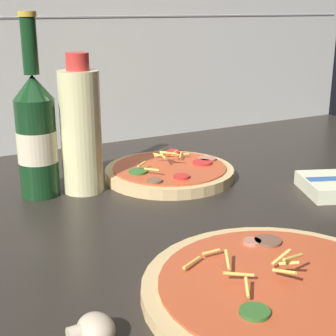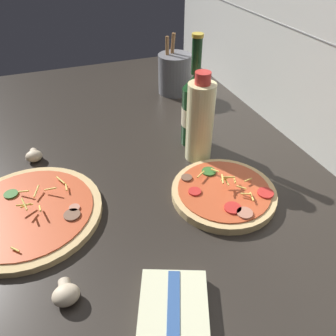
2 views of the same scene
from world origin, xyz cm
name	(u,v)px [view 1 (image 1 of 2)]	position (x,y,z in cm)	size (l,w,h in cm)	color
counter_slab	(149,230)	(0.00, 0.00, 1.25)	(160.00, 90.00, 2.50)	#28231E
tile_backsplash	(47,17)	(0.00, 45.50, 30.00)	(160.00, 1.13, 60.00)	silver
pizza_near	(282,290)	(3.60, -24.59, 3.38)	(29.97, 29.97, 4.91)	tan
pizza_far	(170,172)	(12.23, 16.22, 3.58)	(23.15, 23.15, 5.13)	tan
beer_bottle	(36,134)	(-10.56, 18.69, 12.78)	(6.37, 6.37, 28.96)	#143819
oil_bottle	(81,130)	(-3.66, 17.21, 12.96)	(6.65, 6.65, 22.75)	beige
mushroom_right	(94,330)	(-16.79, -22.62, 3.94)	(4.32, 4.12, 2.88)	beige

